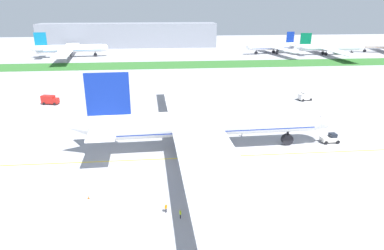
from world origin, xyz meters
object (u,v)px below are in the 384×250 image
ground_crew_marshaller_front (180,213)px  ground_crew_wingwalker_starboard (242,133)px  service_truck_fuel_bowser (306,96)px  parked_airliner_far_left (69,49)px  airliner_foreground (203,124)px  ground_crew_wingwalker_port (166,207)px  parked_airliner_far_centre (273,47)px  pushback_tug (330,138)px  service_truck_baggage_loader (50,100)px  traffic_cone_near_nose (88,197)px  parked_airliner_far_right (329,48)px

ground_crew_marshaller_front → ground_crew_wingwalker_starboard: 37.85m
ground_crew_wingwalker_starboard → service_truck_fuel_bowser: bearing=46.3°
ground_crew_marshaller_front → parked_airliner_far_left: bearing=108.3°
airliner_foreground → ground_crew_marshaller_front: bearing=-104.7°
parked_airliner_far_left → ground_crew_wingwalker_port: bearing=-72.2°
ground_crew_wingwalker_port → parked_airliner_far_centre: size_ratio=0.03×
ground_crew_wingwalker_starboard → parked_airliner_far_left: (-76.40, 143.50, 4.25)m
pushback_tug → parked_airliner_far_centre: 157.05m
airliner_foreground → ground_crew_wingwalker_starboard: airliner_foreground is taller
ground_crew_marshaller_front → parked_airliner_far_centre: size_ratio=0.03×
pushback_tug → service_truck_baggage_loader: size_ratio=1.03×
parked_airliner_far_left → service_truck_fuel_bowser: bearing=-46.4°
airliner_foreground → traffic_cone_near_nose: size_ratio=168.95×
traffic_cone_near_nose → service_truck_fuel_bowser: 85.85m
ground_crew_marshaller_front → traffic_cone_near_nose: 17.12m
airliner_foreground → pushback_tug: bearing=2.0°
service_truck_baggage_loader → parked_airliner_far_centre: size_ratio=0.10×
ground_crew_wingwalker_port → ground_crew_marshaller_front: size_ratio=0.99×
traffic_cone_near_nose → parked_airliner_far_centre: bearing=62.6°
ground_crew_wingwalker_starboard → traffic_cone_near_nose: (-33.32, -26.11, -0.75)m
ground_crew_marshaller_front → airliner_foreground: bearing=75.3°
parked_airliner_far_centre → service_truck_baggage_loader: bearing=-135.5°
parked_airliner_far_centre → parked_airliner_far_right: size_ratio=0.79×
ground_crew_wingwalker_starboard → service_truck_baggage_loader: size_ratio=0.29×
ground_crew_marshaller_front → parked_airliner_far_right: 202.77m
ground_crew_wingwalker_port → parked_airliner_far_right: parked_airliner_far_right is taller
service_truck_fuel_bowser → parked_airliner_far_centre: parked_airliner_far_centre is taller
parked_airliner_far_right → ground_crew_marshaller_front: bearing=-122.4°
ground_crew_marshaller_front → service_truck_fuel_bowser: 80.83m
ground_crew_marshaller_front → service_truck_baggage_loader: size_ratio=0.27×
traffic_cone_near_nose → service_truck_fuel_bowser: size_ratio=0.11×
parked_airliner_far_centre → parked_airliner_far_left: bearing=-178.5°
ground_crew_wingwalker_port → parked_airliner_far_centre: 194.16m
service_truck_baggage_loader → parked_airliner_far_right: bearing=34.8°
ground_crew_marshaller_front → ground_crew_wingwalker_starboard: size_ratio=0.94×
ground_crew_wingwalker_starboard → parked_airliner_far_centre: 157.39m
ground_crew_wingwalker_starboard → parked_airliner_far_right: (90.82, 137.78, 3.79)m
airliner_foreground → service_truck_baggage_loader: airliner_foreground is taller
service_truck_baggage_loader → service_truck_fuel_bowser: (87.43, -3.46, -0.03)m
ground_crew_wingwalker_port → ground_crew_marshaller_front: 2.86m
parked_airliner_far_left → traffic_cone_near_nose: bearing=-75.8°
pushback_tug → parked_airliner_far_left: parked_airliner_far_left is taller
ground_crew_wingwalker_port → traffic_cone_near_nose: size_ratio=2.73×
traffic_cone_near_nose → parked_airliner_far_left: size_ratio=0.01×
pushback_tug → ground_crew_wingwalker_starboard: pushback_tug is taller
airliner_foreground → parked_airliner_far_centre: 167.98m
ground_crew_marshaller_front → parked_airliner_far_left: (-58.56, 176.88, 4.31)m
airliner_foreground → service_truck_baggage_loader: (-46.31, 42.09, -4.65)m
traffic_cone_near_nose → parked_airliner_far_right: parked_airliner_far_right is taller
ground_crew_marshaller_front → parked_airliner_far_right: bearing=57.6°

